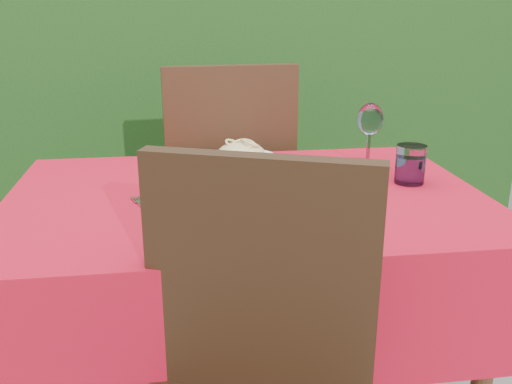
{
  "coord_description": "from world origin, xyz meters",
  "views": [
    {
      "loc": [
        -0.17,
        -1.43,
        1.24
      ],
      "look_at": [
        0.02,
        -0.05,
        0.77
      ],
      "focal_mm": 40.0,
      "sensor_mm": 36.0,
      "label": 1
    }
  ],
  "objects": [
    {
      "name": "hedge",
      "position": [
        0.0,
        1.55,
        0.92
      ],
      "size": [
        3.2,
        0.55,
        1.78
      ],
      "color": "black",
      "rests_on": "ground"
    },
    {
      "name": "dining_table",
      "position": [
        0.0,
        0.0,
        0.6
      ],
      "size": [
        1.26,
        0.86,
        0.75
      ],
      "color": "#422715",
      "rests_on": "ground"
    },
    {
      "name": "wine_glass",
      "position": [
        0.41,
        0.22,
        0.88
      ],
      "size": [
        0.08,
        0.08,
        0.2
      ],
      "color": "silver",
      "rests_on": "dining_table"
    },
    {
      "name": "pasta_plate",
      "position": [
        0.02,
        0.29,
        0.77
      ],
      "size": [
        0.24,
        0.24,
        0.07
      ],
      "rotation": [
        0.0,
        0.0,
        0.03
      ],
      "color": "white",
      "rests_on": "dining_table"
    },
    {
      "name": "fork",
      "position": [
        -0.25,
        -0.1,
        0.75
      ],
      "size": [
        0.09,
        0.2,
        0.01
      ],
      "primitive_type": "cube",
      "rotation": [
        0.0,
        0.0,
        0.34
      ],
      "color": "#B2B3BA",
      "rests_on": "dining_table"
    },
    {
      "name": "chair_far",
      "position": [
        0.01,
        0.63,
        0.59
      ],
      "size": [
        0.49,
        0.49,
        1.03
      ],
      "rotation": [
        0.0,
        0.0,
        3.2
      ],
      "color": "black",
      "rests_on": "ground"
    },
    {
      "name": "water_glass",
      "position": [
        0.47,
        0.03,
        0.8
      ],
      "size": [
        0.08,
        0.08,
        0.11
      ],
      "color": "silver",
      "rests_on": "dining_table"
    },
    {
      "name": "pizza_plate",
      "position": [
        -0.0,
        -0.09,
        0.78
      ],
      "size": [
        0.38,
        0.38,
        0.07
      ],
      "rotation": [
        0.0,
        0.0,
        0.16
      ],
      "color": "silver",
      "rests_on": "dining_table"
    }
  ]
}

